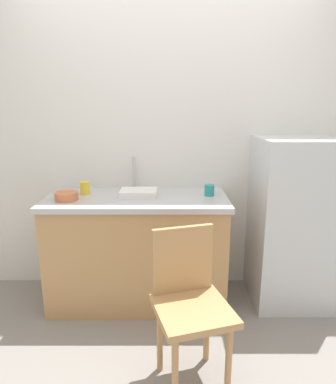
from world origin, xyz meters
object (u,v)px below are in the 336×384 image
object	(u,v)px
refrigerator	(291,222)
chair	(189,300)
dish_tray	(137,193)
terracotta_bowl	(65,196)
cup_yellow	(84,188)
cup_teal	(208,190)

from	to	relation	value
refrigerator	chair	world-z (taller)	refrigerator
chair	dish_tray	bearing A→B (deg)	95.77
chair	terracotta_bowl	xyz separation A→B (m)	(-0.87, 0.74, 0.41)
dish_tray	cup_yellow	xyz separation A→B (m)	(-0.43, 0.06, 0.03)
dish_tray	chair	bearing A→B (deg)	-67.83
dish_tray	cup_teal	world-z (taller)	cup_teal
chair	terracotta_bowl	distance (m)	1.21
cup_teal	chair	bearing A→B (deg)	-103.05
chair	terracotta_bowl	bearing A→B (deg)	123.40
terracotta_bowl	dish_tray	bearing A→B (deg)	12.67
refrigerator	cup_yellow	bearing A→B (deg)	177.76
cup_teal	dish_tray	bearing A→B (deg)	-178.70
refrigerator	chair	distance (m)	1.22
terracotta_bowl	cup_yellow	world-z (taller)	cup_yellow
refrigerator	chair	bearing A→B (deg)	-135.46
refrigerator	cup_yellow	size ratio (longest dim) A/B	13.07
refrigerator	cup_teal	bearing A→B (deg)	178.51
chair	cup_yellow	bearing A→B (deg)	113.92
refrigerator	cup_teal	size ratio (longest dim) A/B	15.25
dish_tray	terracotta_bowl	size ratio (longest dim) A/B	1.65
chair	cup_yellow	distance (m)	1.27
dish_tray	terracotta_bowl	bearing A→B (deg)	-167.33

